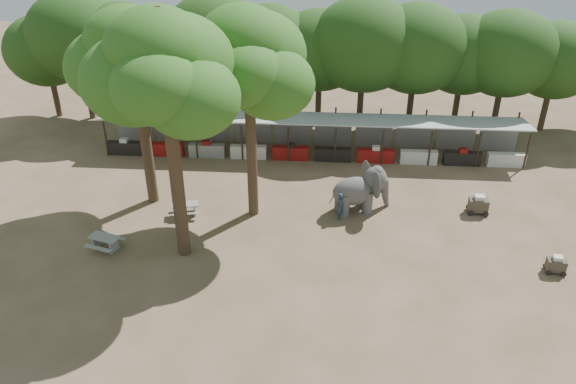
# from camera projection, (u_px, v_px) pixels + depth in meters

# --- Properties ---
(ground) EXTENTS (100.00, 100.00, 0.00)m
(ground) POSITION_uv_depth(u_px,v_px,m) (302.00, 283.00, 26.11)
(ground) COLOR brown
(ground) RESTS_ON ground
(vendor_stalls) EXTENTS (28.00, 2.99, 2.80)m
(vendor_stalls) POSITION_uv_depth(u_px,v_px,m) (312.00, 138.00, 37.51)
(vendor_stalls) COLOR #A6A7AE
(vendor_stalls) RESTS_ON ground
(yard_tree_left) EXTENTS (7.10, 6.90, 11.02)m
(yard_tree_left) POSITION_uv_depth(u_px,v_px,m) (133.00, 61.00, 28.83)
(yard_tree_left) COLOR #332316
(yard_tree_left) RESTS_ON ground
(yard_tree_center) EXTENTS (7.10, 6.90, 12.04)m
(yard_tree_center) POSITION_uv_depth(u_px,v_px,m) (163.00, 73.00, 23.82)
(yard_tree_center) COLOR #332316
(yard_tree_center) RESTS_ON ground
(yard_tree_back) EXTENTS (7.10, 6.90, 11.36)m
(yard_tree_back) POSITION_uv_depth(u_px,v_px,m) (246.00, 62.00, 27.43)
(yard_tree_back) COLOR #332316
(yard_tree_back) RESTS_ON ground
(backdrop_trees) EXTENTS (46.46, 5.95, 8.33)m
(backdrop_trees) POSITION_uv_depth(u_px,v_px,m) (316.00, 52.00, 39.83)
(backdrop_trees) COLOR #332316
(backdrop_trees) RESTS_ON ground
(elephant) EXTENTS (3.60, 2.70, 2.67)m
(elephant) POSITION_uv_depth(u_px,v_px,m) (361.00, 189.00, 31.11)
(elephant) COLOR #464343
(elephant) RESTS_ON ground
(handler) EXTENTS (0.54, 0.66, 1.59)m
(handler) POSITION_uv_depth(u_px,v_px,m) (341.00, 206.00, 30.58)
(handler) COLOR #26384C
(handler) RESTS_ON ground
(picnic_table_near) EXTENTS (1.86, 1.76, 0.76)m
(picnic_table_near) POSITION_uv_depth(u_px,v_px,m) (105.00, 241.00, 28.21)
(picnic_table_near) COLOR gray
(picnic_table_near) RESTS_ON ground
(picnic_table_far) EXTENTS (1.67, 1.56, 0.71)m
(picnic_table_far) POSITION_uv_depth(u_px,v_px,m) (186.00, 208.00, 31.08)
(picnic_table_far) COLOR gray
(picnic_table_far) RESTS_ON ground
(cart_front) EXTENTS (1.00, 0.71, 0.93)m
(cart_front) POSITION_uv_depth(u_px,v_px,m) (556.00, 264.00, 26.60)
(cart_front) COLOR #372F24
(cart_front) RESTS_ON ground
(cart_back) EXTENTS (1.19, 0.82, 1.12)m
(cart_back) POSITION_uv_depth(u_px,v_px,m) (478.00, 204.00, 31.21)
(cart_back) COLOR #372F24
(cart_back) RESTS_ON ground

